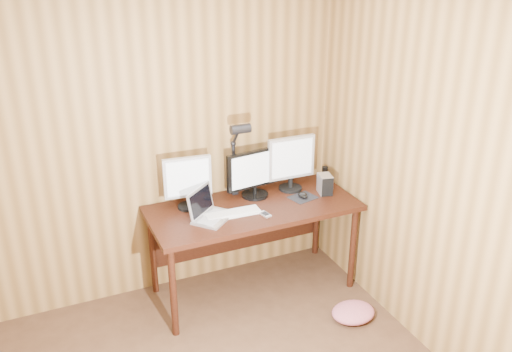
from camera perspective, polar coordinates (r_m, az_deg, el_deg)
room_shell at (r=2.29m, az=-5.32°, el=-12.63°), size 4.00×4.00×4.00m
desk at (r=4.26m, az=-0.67°, el=-4.26°), size 1.60×0.70×0.75m
monitor_center at (r=4.23m, az=-0.11°, el=0.32°), size 0.49×0.21×0.38m
monitor_left at (r=4.06m, az=-7.20°, el=-0.55°), size 0.36×0.17×0.41m
monitor_right at (r=4.34m, az=3.72°, el=1.52°), size 0.40×0.19×0.45m
laptop at (r=3.97m, az=-5.07°, el=-3.67°), size 0.39×0.38×0.22m
keyboard at (r=4.02m, az=-2.54°, el=-3.95°), size 0.43×0.14×0.02m
mousepad at (r=4.30m, az=4.95°, el=-2.26°), size 0.24×0.21×0.00m
mouse at (r=4.29m, az=4.96°, el=-2.01°), size 0.08×0.12×0.04m
hard_drive at (r=4.37m, az=7.28°, el=-0.86°), size 0.13×0.16×0.16m
phone at (r=4.01m, az=0.96°, el=-4.05°), size 0.07×0.11×0.01m
speaker at (r=4.62m, az=7.25°, el=0.26°), size 0.05×0.05×0.12m
desk_lamp at (r=4.13m, az=-1.98°, el=2.91°), size 0.15×0.22×0.66m
fabric_pile at (r=4.25m, az=10.19°, el=-13.95°), size 0.37×0.31×0.11m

